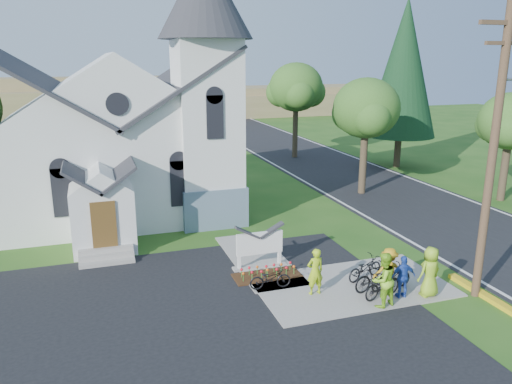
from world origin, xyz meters
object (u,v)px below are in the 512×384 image
object	(u,v)px
utility_pole	(495,145)
cyclist_3	(389,271)
cyclist_4	(430,272)
bike_4	(391,277)
cyclist_0	(315,271)
cyclist_1	(383,280)
cyclist_2	(403,277)
church_sign	(260,244)
bike_0	(270,278)
bike_3	(375,277)
bike_1	(383,285)
bike_2	(365,268)

from	to	relation	value
utility_pole	cyclist_3	bearing A→B (deg)	159.51
cyclist_4	bike_4	distance (m)	1.38
bike_4	cyclist_0	bearing A→B (deg)	71.99
cyclist_1	cyclist_2	bearing A→B (deg)	-176.13
utility_pole	cyclist_1	xyz separation A→B (m)	(-3.70, 0.30, -4.40)
church_sign	cyclist_0	xyz separation A→B (m)	(1.09, -2.87, -0.13)
cyclist_0	bike_0	size ratio (longest dim) A/B	1.12
cyclist_0	bike_3	distance (m)	2.22
cyclist_2	church_sign	bearing A→B (deg)	-39.61
bike_0	cyclist_2	bearing A→B (deg)	-111.16
bike_1	bike_4	xyz separation A→B (m)	(0.65, 0.50, -0.04)
church_sign	bike_2	xyz separation A→B (m)	(3.40, -2.36, -0.53)
bike_1	bike_2	bearing A→B (deg)	-21.97
bike_0	cyclist_2	xyz separation A→B (m)	(4.15, -2.08, 0.37)
bike_2	cyclist_3	xyz separation A→B (m)	(0.21, -1.24, 0.39)
church_sign	cyclist_1	world-z (taller)	cyclist_1
utility_pole	cyclist_1	size ratio (longest dim) A/B	5.26
cyclist_4	church_sign	bearing A→B (deg)	-49.23
church_sign	utility_pole	bearing A→B (deg)	-35.60
utility_pole	bike_2	bearing A→B (deg)	143.48
bike_3	church_sign	bearing A→B (deg)	34.64
utility_pole	bike_0	world-z (taller)	utility_pole
cyclist_0	bike_1	xyz separation A→B (m)	(2.10, -1.04, -0.35)
cyclist_1	bike_2	world-z (taller)	cyclist_1
bike_1	cyclist_4	size ratio (longest dim) A/B	0.91
bike_2	cyclist_1	bearing A→B (deg)	147.52
cyclist_1	bike_1	bearing A→B (deg)	-137.99
bike_1	bike_3	world-z (taller)	bike_3
utility_pole	cyclist_4	distance (m)	4.79
church_sign	cyclist_2	xyz separation A→B (m)	(3.89, -4.07, -0.21)
utility_pole	bike_4	world-z (taller)	utility_pole
bike_0	bike_3	size ratio (longest dim) A/B	0.85
utility_pole	bike_2	distance (m)	6.29
bike_0	bike_2	size ratio (longest dim) A/B	0.89
bike_0	bike_1	size ratio (longest dim) A/B	0.92
church_sign	cyclist_0	size ratio (longest dim) A/B	1.29
utility_pole	cyclist_0	world-z (taller)	utility_pole
utility_pole	bike_1	bearing A→B (deg)	166.80
cyclist_2	bike_3	distance (m)	1.02
bike_2	bike_4	xyz separation A→B (m)	(0.45, -1.05, 0.01)
bike_2	bike_3	bearing A→B (deg)	152.98
church_sign	bike_0	bearing A→B (deg)	-97.59
bike_3	cyclist_0	bearing A→B (deg)	68.59
bike_2	bike_0	bearing A→B (deg)	66.48
cyclist_1	bike_1	world-z (taller)	cyclist_1
cyclist_3	bike_3	world-z (taller)	cyclist_3
bike_2	bike_3	size ratio (longest dim) A/B	0.96
utility_pole	cyclist_4	size ratio (longest dim) A/B	5.52
cyclist_0	cyclist_2	size ratio (longest dim) A/B	1.11
church_sign	cyclist_3	distance (m)	5.10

